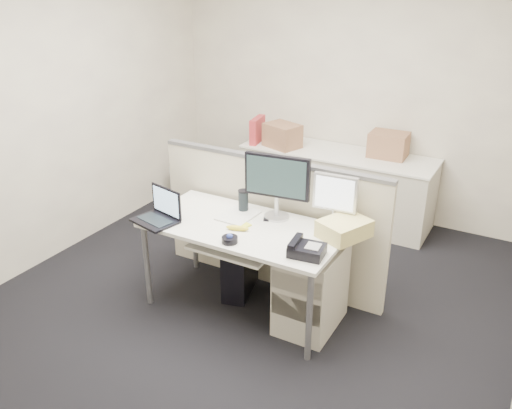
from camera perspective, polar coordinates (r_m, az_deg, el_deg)
The scene contains 26 objects.
floor at distance 4.45m, azimuth -1.21°, elevation -10.73°, with size 4.00×4.50×0.01m, color black.
wall_back at distance 5.82m, azimuth 10.17°, elevation 12.02°, with size 4.00×0.02×2.70m, color beige.
wall_left at distance 5.12m, azimuth -21.34°, elevation 9.08°, with size 0.02×4.50×2.70m, color beige.
desk at distance 4.10m, azimuth -1.29°, elevation -3.04°, with size 1.50×0.75×0.73m.
keyboard_tray at distance 3.99m, azimuth -2.60°, elevation -4.64°, with size 0.62×0.32×0.02m, color white.
drawer_pedestal at distance 4.10m, azimuth 5.84°, elevation -8.70°, with size 0.40×0.55×0.65m, color #AAA395.
cubicle_partition at distance 4.50m, azimuth 1.59°, elevation -2.08°, with size 2.00×0.06×1.10m, color #BBB29C.
back_counter at distance 5.82m, azimuth 8.39°, elevation 1.92°, with size 2.00×0.60×0.72m, color #AAA395.
monitor_main at distance 4.10m, azimuth 2.22°, elevation 1.85°, with size 0.51×0.20×0.51m, color black.
monitor_small at distance 4.02m, azimuth 8.29°, elevation 0.32°, with size 0.33×0.17×0.40m, color #B7B7BC.
laptop at distance 4.14m, azimuth -10.71°, elevation -0.30°, with size 0.33×0.25×0.25m, color black.
trackball at distance 3.83m, azimuth -2.78°, elevation -3.72°, with size 0.11×0.11×0.04m, color black.
desk_phone at distance 3.67m, azimuth 5.38°, elevation -4.83°, with size 0.23×0.19×0.07m, color black.
paper_stack at distance 4.22m, azimuth -1.89°, elevation -1.16°, with size 0.24×0.31×0.01m, color silver.
sticky_pad at distance 4.07m, azimuth -1.21°, elevation -2.18°, with size 0.08×0.08×0.01m, color yellow.
travel_mug at distance 4.27m, azimuth -1.34°, elevation 0.32°, with size 0.08×0.08×0.17m, color black.
banana at distance 3.99m, azimuth -1.97°, elevation -2.48°, with size 0.18×0.04×0.04m, color gold.
cellphone at distance 4.18m, azimuth 1.24°, elevation -1.39°, with size 0.06×0.11×0.01m, color black.
manila_folders at distance 3.94m, azimuth 9.27°, elevation -2.51°, with size 0.27×0.34×0.13m, color tan.
keyboard at distance 3.98m, azimuth -1.69°, elevation -4.28°, with size 0.45×0.16×0.02m, color black.
pc_tower_desk at distance 4.53m, azimuth -1.60°, elevation -6.52°, with size 0.20×0.49×0.46m, color black.
pc_tower_spare_dark at distance 6.37m, azimuth -4.42°, elevation 2.79°, with size 0.19×0.48×0.45m, color black.
pc_tower_spare_silver at distance 6.40m, azimuth -7.02°, elevation 2.50°, with size 0.17×0.42×0.39m, color #B7B7BC.
cardboard_box_left at distance 5.77m, azimuth 2.79°, elevation 7.17°, with size 0.36×0.27×0.27m, color #8B5D44.
cardboard_box_right at distance 5.63m, azimuth 13.76°, elevation 6.03°, with size 0.37×0.29×0.27m, color #8B5D44.
red_binder at distance 5.93m, azimuth 0.15°, elevation 7.77°, with size 0.07×0.31×0.29m, color #AF2B31.
Camera 1 is at (1.86, -3.14, 2.54)m, focal length 38.00 mm.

